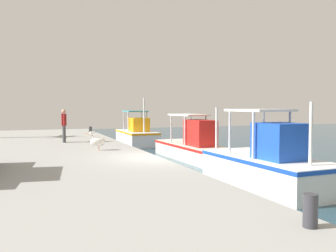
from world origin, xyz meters
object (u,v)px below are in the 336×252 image
at_px(fishing_boat_nearest, 137,135).
at_px(mooring_bollard_nearest, 90,130).
at_px(fishing_boat_second, 194,147).
at_px(fishing_boat_third, 269,165).
at_px(mooring_bollard_second, 310,211).
at_px(pelican, 98,141).
at_px(fisherman_standing, 64,124).

bearing_deg(fishing_boat_nearest, mooring_bollard_nearest, -126.64).
xyz_separation_m(fishing_boat_second, fishing_boat_third, (6.38, -0.29, 0.08)).
bearing_deg(fishing_boat_nearest, mooring_bollard_second, -8.41).
relative_size(pelican, mooring_bollard_second, 1.83).
height_order(fishing_boat_second, fishing_boat_third, fishing_boat_third).
xyz_separation_m(fishing_boat_nearest, mooring_bollard_nearest, (-2.14, -2.88, 0.33)).
relative_size(fishing_boat_nearest, fishing_boat_second, 0.76).
bearing_deg(mooring_bollard_second, fishing_boat_nearest, 171.59).
bearing_deg(fishing_boat_second, mooring_bollard_nearest, -159.58).
distance_m(fishing_boat_second, fishing_boat_third, 6.39).
relative_size(fisherman_standing, mooring_bollard_second, 3.32).
relative_size(fishing_boat_second, mooring_bollard_second, 11.97).
xyz_separation_m(fishing_boat_third, pelican, (-5.51, -4.71, 0.46)).
xyz_separation_m(fishing_boat_second, mooring_bollard_second, (11.84, -3.64, 0.41)).
height_order(pelican, mooring_bollard_second, pelican).
xyz_separation_m(fishing_boat_nearest, pelican, (8.51, -4.23, 0.51)).
bearing_deg(fisherman_standing, fishing_boat_second, 62.42).
xyz_separation_m(mooring_bollard_nearest, mooring_bollard_second, (21.62, 0.00, 0.05)).
relative_size(fishing_boat_second, mooring_bollard_nearest, 14.55).
distance_m(fishing_boat_third, mooring_bollard_second, 6.41).
relative_size(fisherman_standing, mooring_bollard_nearest, 4.04).
xyz_separation_m(fishing_boat_nearest, fishing_boat_third, (14.02, 0.47, 0.05)).
height_order(fishing_boat_nearest, mooring_bollard_second, fishing_boat_nearest).
bearing_deg(mooring_bollard_nearest, pelican, -7.24).
xyz_separation_m(fisherman_standing, mooring_bollard_nearest, (-6.63, 2.40, -0.75)).
distance_m(fishing_boat_third, pelican, 7.26).
xyz_separation_m(fishing_boat_nearest, fisherman_standing, (4.48, -5.28, 1.08)).
bearing_deg(fishing_boat_second, pelican, -80.14).
distance_m(fishing_boat_nearest, mooring_bollard_nearest, 3.61).
xyz_separation_m(fishing_boat_nearest, fishing_boat_second, (7.64, 0.76, -0.04)).
bearing_deg(fishing_boat_nearest, pelican, -26.46).
xyz_separation_m(fishing_boat_third, fisherman_standing, (-9.54, -5.76, 1.03)).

